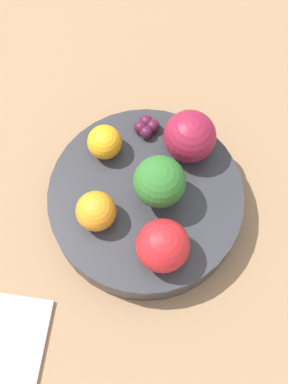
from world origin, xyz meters
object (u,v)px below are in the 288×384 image
at_px(broccoli, 158,182).
at_px(orange_front, 103,142).
at_px(bowl, 144,202).
at_px(grape_cluster, 145,127).
at_px(apple_red, 161,246).
at_px(apple_green, 188,136).
at_px(orange_back, 94,211).

xyz_separation_m(broccoli, orange_front, (0.06, -0.06, -0.02)).
xyz_separation_m(bowl, broccoli, (-0.01, 0.00, 0.06)).
relative_size(broccoli, grape_cluster, 2.23).
distance_m(apple_red, apple_green, 0.13).
height_order(bowl, apple_green, apple_green).
bearing_deg(apple_red, apple_green, -103.58).
relative_size(bowl, grape_cluster, 7.29).
bearing_deg(apple_green, bowl, 50.61).
relative_size(orange_front, grape_cluster, 1.30).
bearing_deg(bowl, grape_cluster, -90.59).
bearing_deg(broccoli, bowl, -1.58).
xyz_separation_m(apple_green, orange_back, (0.11, 0.09, -0.01)).
distance_m(apple_red, grape_cluster, 0.16).
relative_size(orange_front, orange_back, 0.90).
bearing_deg(apple_red, orange_front, -62.11).
xyz_separation_m(orange_front, orange_back, (0.01, 0.09, 0.00)).
distance_m(bowl, grape_cluster, 0.09).
bearing_deg(orange_front, apple_red, 117.89).
bearing_deg(orange_back, bowl, -152.76).
height_order(apple_red, orange_front, apple_red).
bearing_deg(apple_red, broccoli, -86.75).
relative_size(bowl, orange_front, 5.62).
bearing_deg(broccoli, grape_cluster, -80.81).
relative_size(broccoli, orange_back, 1.55).
relative_size(broccoli, apple_red, 1.20).
xyz_separation_m(broccoli, orange_back, (0.07, 0.03, -0.02)).
xyz_separation_m(apple_red, orange_front, (0.07, -0.13, -0.01)).
height_order(bowl, orange_back, orange_back).
bearing_deg(grape_cluster, orange_back, 63.96).
distance_m(broccoli, orange_front, 0.09).
bearing_deg(grape_cluster, bowl, 89.41).
bearing_deg(broccoli, apple_green, -119.88).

